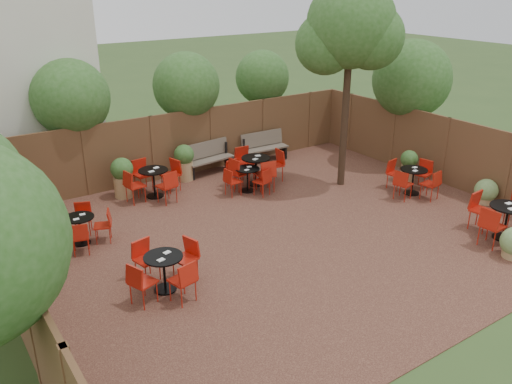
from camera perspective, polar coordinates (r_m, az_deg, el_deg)
ground at (r=12.80m, az=2.63°, el=-4.50°), size 80.00×80.00×0.00m
courtyard_paving at (r=12.80m, az=2.63°, el=-4.46°), size 12.00×10.00×0.02m
fence_back at (r=16.42m, az=-7.83°, el=5.20°), size 12.00×0.08×2.00m
fence_left at (r=10.32m, az=-25.33°, el=-7.56°), size 0.08×10.00×2.00m
fence_right at (r=16.50m, az=19.69°, el=4.17°), size 0.08×10.00×2.00m
overhang_foliage at (r=12.45m, az=-12.29°, el=7.58°), size 15.83×10.57×2.63m
courtyard_tree at (r=14.92m, az=10.14°, el=16.68°), size 2.60×2.50×5.76m
park_bench_left at (r=16.54m, az=-5.13°, el=3.72°), size 1.64×0.70×0.98m
park_bench_right at (r=17.60m, az=0.86°, el=4.94°), size 1.59×0.57×0.97m
bistro_tables at (r=13.63m, az=2.02°, el=-0.58°), size 10.16×8.65×0.96m
planters at (r=15.11m, az=-8.80°, el=1.98°), size 11.46×4.53×1.13m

